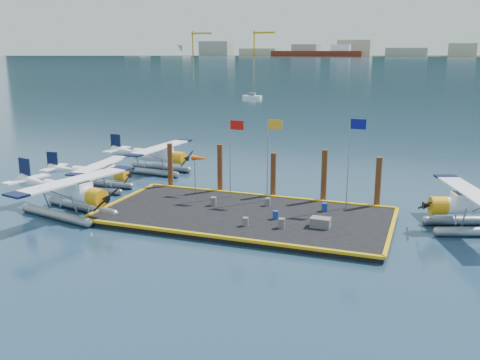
% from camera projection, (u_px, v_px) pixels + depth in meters
% --- Properties ---
extents(ground, '(4000.00, 4000.00, 0.00)m').
position_uv_depth(ground, '(244.00, 219.00, 37.50)').
color(ground, '#19344D').
rests_on(ground, ground).
extents(dock, '(20.00, 10.00, 0.40)m').
position_uv_depth(dock, '(244.00, 216.00, 37.45)').
color(dock, black).
rests_on(dock, ground).
extents(dock_bumpers, '(20.25, 10.25, 0.18)m').
position_uv_depth(dock_bumpers, '(244.00, 213.00, 37.39)').
color(dock_bumpers, '#CF9D0C').
rests_on(dock_bumpers, dock).
extents(seaplane_a, '(9.49, 10.30, 3.65)m').
position_uv_depth(seaplane_a, '(72.00, 194.00, 37.87)').
color(seaplane_a, gray).
rests_on(seaplane_a, ground).
extents(seaplane_b, '(7.85, 8.65, 3.07)m').
position_uv_depth(seaplane_b, '(98.00, 175.00, 44.92)').
color(seaplane_b, gray).
rests_on(seaplane_b, ground).
extents(seaplane_c, '(8.78, 9.68, 3.43)m').
position_uv_depth(seaplane_c, '(157.00, 157.00, 51.30)').
color(seaplane_c, gray).
rests_on(seaplane_c, ground).
extents(seaplane_d, '(9.19, 9.78, 3.52)m').
position_uv_depth(seaplane_d, '(476.00, 208.00, 34.80)').
color(seaplane_d, gray).
rests_on(seaplane_d, ground).
extents(drum_0, '(0.44, 0.44, 0.63)m').
position_uv_depth(drum_0, '(213.00, 201.00, 39.33)').
color(drum_0, '#5C5B61').
rests_on(drum_0, dock).
extents(drum_1, '(0.45, 0.45, 0.63)m').
position_uv_depth(drum_1, '(282.00, 223.00, 34.37)').
color(drum_1, '#5C5B61').
rests_on(drum_1, dock).
extents(drum_2, '(0.40, 0.40, 0.57)m').
position_uv_depth(drum_2, '(276.00, 215.00, 36.20)').
color(drum_2, navy).
rests_on(drum_2, dock).
extents(drum_3, '(0.40, 0.40, 0.56)m').
position_uv_depth(drum_3, '(246.00, 222.00, 34.79)').
color(drum_3, '#5C5B61').
rests_on(drum_3, dock).
extents(drum_4, '(0.41, 0.41, 0.58)m').
position_uv_depth(drum_4, '(324.00, 207.00, 37.99)').
color(drum_4, navy).
rests_on(drum_4, dock).
extents(drum_5, '(0.40, 0.40, 0.57)m').
position_uv_depth(drum_5, '(268.00, 202.00, 39.29)').
color(drum_5, '#5C5B61').
rests_on(drum_5, dock).
extents(crate, '(1.26, 0.84, 0.63)m').
position_uv_depth(crate, '(320.00, 222.00, 34.53)').
color(crate, '#5C5B61').
rests_on(crate, dock).
extents(flagpole_red, '(1.14, 0.08, 6.00)m').
position_uv_depth(flagpole_red, '(233.00, 147.00, 40.69)').
color(flagpole_red, gray).
rests_on(flagpole_red, dock).
extents(flagpole_yellow, '(1.14, 0.08, 6.20)m').
position_uv_depth(flagpole_yellow, '(270.00, 147.00, 39.66)').
color(flagpole_yellow, gray).
rests_on(flagpole_yellow, dock).
extents(flagpole_blue, '(1.14, 0.08, 6.50)m').
position_uv_depth(flagpole_blue, '(352.00, 150.00, 37.62)').
color(flagpole_blue, gray).
rests_on(flagpole_blue, dock).
extents(windsock, '(1.40, 0.44, 3.12)m').
position_uv_depth(windsock, '(200.00, 159.00, 41.87)').
color(windsock, gray).
rests_on(windsock, dock).
extents(piling_0, '(0.44, 0.44, 4.00)m').
position_uv_depth(piling_0, '(170.00, 167.00, 44.78)').
color(piling_0, '#472214').
rests_on(piling_0, ground).
extents(piling_1, '(0.44, 0.44, 4.20)m').
position_uv_depth(piling_1, '(220.00, 170.00, 43.26)').
color(piling_1, '#472214').
rests_on(piling_1, ground).
extents(piling_2, '(0.44, 0.44, 3.80)m').
position_uv_depth(piling_2, '(273.00, 177.00, 41.81)').
color(piling_2, '#472214').
rests_on(piling_2, ground).
extents(piling_3, '(0.44, 0.44, 4.30)m').
position_uv_depth(piling_3, '(324.00, 178.00, 40.42)').
color(piling_3, '#472214').
rests_on(piling_3, ground).
extents(piling_4, '(0.44, 0.44, 4.00)m').
position_uv_depth(piling_4, '(378.00, 184.00, 39.12)').
color(piling_4, '#472214').
rests_on(piling_4, ground).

